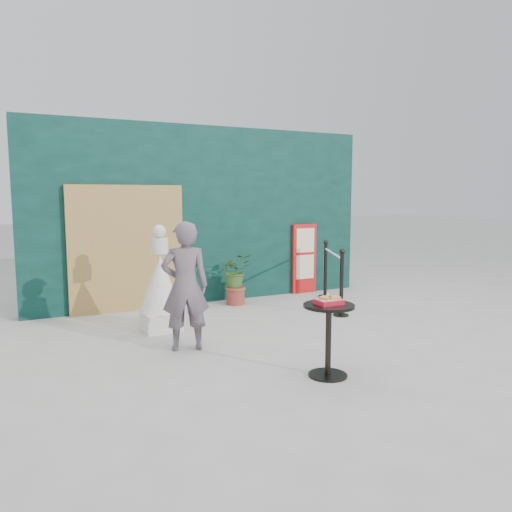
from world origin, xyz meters
name	(u,v)px	position (x,y,z in m)	size (l,w,h in m)	color
ground	(301,349)	(0.00, 0.00, 0.00)	(60.00, 60.00, 0.00)	#ADAAA5
back_wall	(205,215)	(0.00, 3.15, 1.50)	(6.00, 0.30, 3.00)	black
bamboo_fence	(127,249)	(-1.40, 2.94, 1.00)	(1.80, 0.08, 2.00)	tan
woman	(185,286)	(-1.23, 0.62, 0.77)	(0.56, 0.37, 1.54)	#60535C
menu_board	(304,259)	(1.90, 2.95, 0.65)	(0.50, 0.07, 1.30)	red
statue	(161,288)	(-1.26, 1.59, 0.59)	(0.57, 0.57, 1.45)	silver
cafe_table	(329,329)	(-0.22, -0.88, 0.50)	(0.52, 0.52, 0.75)	black
food_basket	(329,301)	(-0.22, -0.88, 0.79)	(0.26, 0.19, 0.11)	red
planter	(235,275)	(0.32, 2.62, 0.50)	(0.51, 0.44, 0.86)	#993B32
stanchion_barrier	(333,276)	(1.74, 1.80, 0.49)	(0.84, 1.54, 1.03)	black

